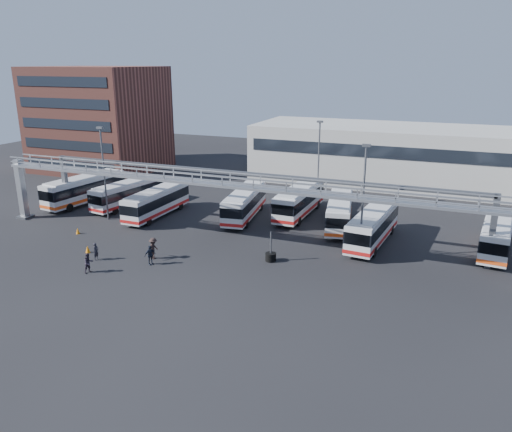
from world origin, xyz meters
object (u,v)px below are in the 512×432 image
at_px(bus_5, 299,200).
at_px(cone_right, 78,231).
at_px(bus_1, 128,193).
at_px(light_pole_back, 319,159).
at_px(pedestrian_b, 89,263).
at_px(pedestrian_c, 153,248).
at_px(light_pole_mid, 363,196).
at_px(bus_4, 245,203).
at_px(bus_9, 496,234).
at_px(pedestrian_d, 150,255).
at_px(bus_2, 157,201).
at_px(pedestrian_a, 96,251).
at_px(bus_6, 340,211).
at_px(light_pole_left, 104,169).
at_px(tire_stack, 271,256).
at_px(bus_0, 85,188).
at_px(cone_left, 88,249).
at_px(bus_7, 373,225).

distance_m(bus_5, cone_right, 23.89).
bearing_deg(bus_1, light_pole_back, 31.87).
bearing_deg(pedestrian_b, pedestrian_c, -16.17).
distance_m(light_pole_mid, bus_4, 16.36).
bearing_deg(bus_9, bus_5, 174.20).
bearing_deg(light_pole_back, pedestrian_d, -110.03).
relative_size(bus_2, bus_5, 0.93).
height_order(bus_2, pedestrian_a, bus_2).
height_order(bus_2, pedestrian_d, bus_2).
distance_m(bus_4, bus_6, 10.52).
bearing_deg(bus_2, pedestrian_c, -57.74).
distance_m(pedestrian_c, cone_right, 11.26).
xyz_separation_m(light_pole_left, tire_stack, (20.91, -4.52, -5.27)).
bearing_deg(light_pole_left, pedestrian_c, -35.47).
height_order(bus_0, cone_right, bus_0).
relative_size(light_pole_back, tire_stack, 3.77).
xyz_separation_m(bus_1, bus_9, (40.18, 0.15, 0.01)).
distance_m(bus_9, pedestrian_a, 36.08).
bearing_deg(cone_right, tire_stack, 1.65).
bearing_deg(cone_left, light_pole_mid, 18.78).
relative_size(bus_1, bus_5, 0.94).
height_order(light_pole_left, bus_5, light_pole_left).
height_order(bus_2, pedestrian_c, bus_2).
xyz_separation_m(light_pole_mid, bus_5, (-8.81, 10.31, -3.88)).
bearing_deg(light_pole_mid, cone_left, -161.22).
bearing_deg(bus_6, pedestrian_d, -138.39).
bearing_deg(bus_6, tire_stack, -116.55).
xyz_separation_m(light_pole_mid, pedestrian_b, (-20.19, -11.51, -4.87)).
relative_size(bus_6, tire_stack, 3.85).
bearing_deg(light_pole_mid, bus_7, 85.13).
distance_m(light_pole_back, bus_4, 10.74).
bearing_deg(cone_right, bus_5, 37.24).
bearing_deg(bus_1, cone_right, -74.56).
relative_size(pedestrian_a, pedestrian_b, 0.93).
xyz_separation_m(pedestrian_b, tire_stack, (13.10, 7.98, -0.40)).
bearing_deg(bus_5, cone_right, -141.42).
distance_m(bus_7, cone_right, 29.44).
xyz_separation_m(bus_2, bus_5, (14.81, 6.23, 0.13)).
height_order(light_pole_left, bus_0, light_pole_left).
relative_size(pedestrian_c, cone_right, 3.13).
height_order(pedestrian_b, pedestrian_d, pedestrian_d).
bearing_deg(light_pole_back, pedestrian_b, -114.69).
distance_m(light_pole_left, bus_5, 21.68).
distance_m(light_pole_mid, tire_stack, 9.51).
xyz_separation_m(bus_2, pedestrian_c, (6.72, -10.99, -0.75)).
height_order(bus_7, pedestrian_b, bus_7).
bearing_deg(light_pole_mid, bus_6, 114.62).
bearing_deg(bus_2, bus_5, 23.63).
relative_size(light_pole_back, bus_5, 0.92).
xyz_separation_m(bus_9, pedestrian_c, (-28.12, -13.16, -0.74)).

